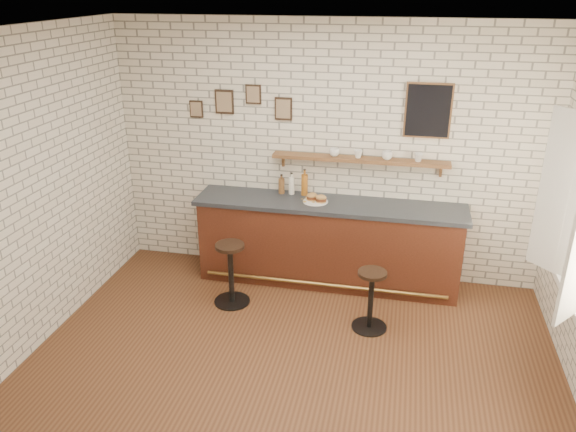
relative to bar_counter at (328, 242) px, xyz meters
name	(u,v)px	position (x,y,z in m)	size (l,w,h in m)	color
ground	(290,366)	(-0.10, -1.70, -0.51)	(5.00, 5.00, 0.00)	brown
bar_counter	(328,242)	(0.00, 0.00, 0.00)	(3.10, 0.65, 1.01)	#4E2215
sandwich_plate	(316,201)	(-0.16, -0.01, 0.51)	(0.28, 0.28, 0.01)	white
ciabatta_sandwich	(317,198)	(-0.15, -0.01, 0.56)	(0.25, 0.17, 0.08)	tan
potato_chips	(314,201)	(-0.17, -0.01, 0.52)	(0.27, 0.19, 0.00)	gold
bitters_bottle_brown	(281,186)	(-0.60, 0.19, 0.60)	(0.07, 0.07, 0.23)	brown
bitters_bottle_white	(292,185)	(-0.48, 0.19, 0.61)	(0.07, 0.07, 0.26)	white
bitters_bottle_amber	(304,184)	(-0.32, 0.19, 0.63)	(0.08, 0.08, 0.32)	#9B5919
condiment_bottle_yellow	(304,188)	(-0.33, 0.19, 0.59)	(0.07, 0.07, 0.22)	yellow
bar_stool_left	(231,272)	(-0.97, -0.71, -0.12)	(0.40, 0.40, 0.72)	black
bar_stool_right	(371,298)	(0.58, -0.90, -0.15)	(0.39, 0.39, 0.66)	black
wall_shelf	(360,160)	(0.30, 0.20, 0.97)	(2.00, 0.18, 0.18)	brown
shelf_cup_a	(334,152)	(0.01, 0.20, 1.04)	(0.12, 0.12, 0.09)	white
shelf_cup_b	(358,154)	(0.28, 0.20, 1.04)	(0.09, 0.09, 0.09)	white
shelf_cup_c	(387,155)	(0.61, 0.20, 1.04)	(0.12, 0.12, 0.10)	white
shelf_cup_d	(418,157)	(0.95, 0.20, 1.04)	(0.10, 0.10, 0.09)	white
back_wall_decor	(347,108)	(0.13, 0.28, 1.54)	(2.96, 0.02, 0.56)	black
window_sill	(576,295)	(2.30, -1.40, 0.39)	(0.20, 1.35, 0.06)	white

